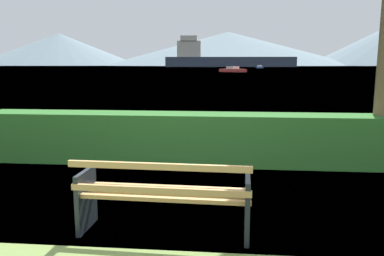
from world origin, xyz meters
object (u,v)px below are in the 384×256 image
fishing_boat_near (233,70)px  tender_far (260,67)px  park_bench (164,197)px  cargo_ship_large (220,58)px

fishing_boat_near → tender_far: 95.83m
park_bench → tender_far: size_ratio=0.26×
fishing_boat_near → tender_far: (14.06, 94.79, 0.03)m
tender_far → park_bench: bearing=-94.9°
fishing_boat_near → tender_far: bearing=81.6°
park_bench → fishing_boat_near: fishing_boat_near is taller
park_bench → tender_far: bearing=85.1°
cargo_ship_large → fishing_boat_near: cargo_ship_large is taller
fishing_boat_near → park_bench: bearing=-91.1°
cargo_ship_large → fishing_boat_near: size_ratio=12.35×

